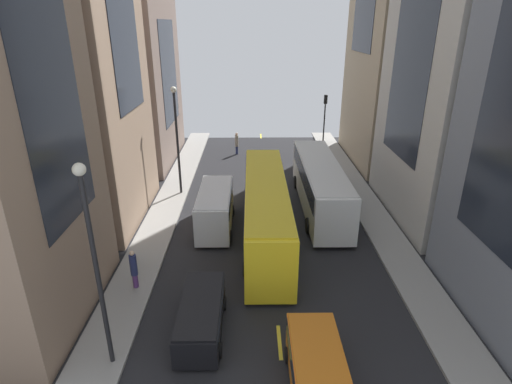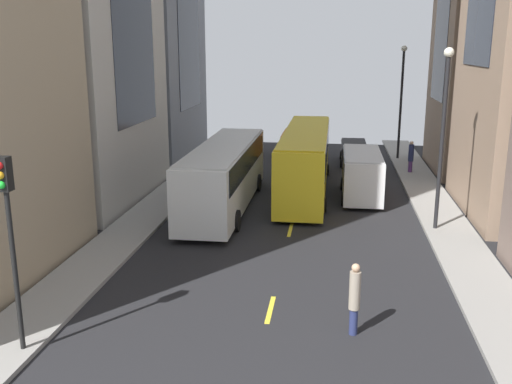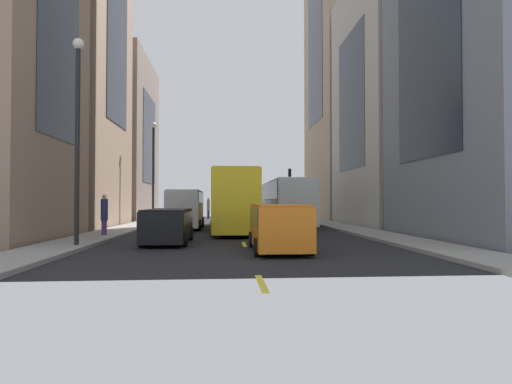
{
  "view_description": "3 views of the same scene",
  "coord_description": "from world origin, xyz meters",
  "px_view_note": "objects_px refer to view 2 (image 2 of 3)",
  "views": [
    {
      "loc": [
        1.15,
        25.94,
        12.38
      ],
      "look_at": [
        0.85,
        1.15,
        2.06
      ],
      "focal_mm": 28.61,
      "sensor_mm": 36.0,
      "label": 1
    },
    {
      "loc": [
        1.85,
        -29.74,
        8.34
      ],
      "look_at": [
        -1.85,
        -2.43,
        1.31
      ],
      "focal_mm": 40.63,
      "sensor_mm": 36.0,
      "label": 2
    },
    {
      "loc": [
        0.82,
        30.28,
        1.86
      ],
      "look_at": [
        -1.61,
        -2.11,
        2.58
      ],
      "focal_mm": 28.93,
      "sensor_mm": 36.0,
      "label": 3
    }
  ],
  "objects_px": {
    "city_bus_white": "(224,170)",
    "pedestrian_crossing_mid": "(411,156)",
    "car_orange_0": "(295,141)",
    "traffic_light_near_corner": "(9,218)",
    "delivery_van_white": "(362,171)",
    "car_black_1": "(354,151)",
    "pedestrian_waiting_curb": "(355,297)",
    "streetcar_yellow": "(306,155)"
  },
  "relations": [
    {
      "from": "pedestrian_waiting_curb",
      "to": "traffic_light_near_corner",
      "type": "relative_size",
      "value": 0.41
    },
    {
      "from": "streetcar_yellow",
      "to": "pedestrian_crossing_mid",
      "type": "relative_size",
      "value": 6.83
    },
    {
      "from": "pedestrian_crossing_mid",
      "to": "car_black_1",
      "type": "bearing_deg",
      "value": 171.76
    },
    {
      "from": "traffic_light_near_corner",
      "to": "city_bus_white",
      "type": "bearing_deg",
      "value": 79.65
    },
    {
      "from": "streetcar_yellow",
      "to": "car_black_1",
      "type": "xyz_separation_m",
      "value": [
        3.05,
        8.51,
        -1.23
      ]
    },
    {
      "from": "streetcar_yellow",
      "to": "traffic_light_near_corner",
      "type": "height_order",
      "value": "traffic_light_near_corner"
    },
    {
      "from": "city_bus_white",
      "to": "car_black_1",
      "type": "xyz_separation_m",
      "value": [
        7.04,
        12.73,
        -1.11
      ]
    },
    {
      "from": "streetcar_yellow",
      "to": "car_black_1",
      "type": "bearing_deg",
      "value": 70.29
    },
    {
      "from": "delivery_van_white",
      "to": "pedestrian_crossing_mid",
      "type": "xyz_separation_m",
      "value": [
        3.47,
        6.67,
        -0.28
      ]
    },
    {
      "from": "city_bus_white",
      "to": "pedestrian_crossing_mid",
      "type": "height_order",
      "value": "city_bus_white"
    },
    {
      "from": "delivery_van_white",
      "to": "traffic_light_near_corner",
      "type": "xyz_separation_m",
      "value": [
        -10.0,
        -18.4,
        2.43
      ]
    },
    {
      "from": "traffic_light_near_corner",
      "to": "delivery_van_white",
      "type": "bearing_deg",
      "value": 61.48
    },
    {
      "from": "car_orange_0",
      "to": "traffic_light_near_corner",
      "type": "distance_m",
      "value": 31.86
    },
    {
      "from": "car_black_1",
      "to": "streetcar_yellow",
      "type": "bearing_deg",
      "value": -109.71
    },
    {
      "from": "delivery_van_white",
      "to": "car_black_1",
      "type": "bearing_deg",
      "value": 90.93
    },
    {
      "from": "city_bus_white",
      "to": "streetcar_yellow",
      "type": "height_order",
      "value": "streetcar_yellow"
    },
    {
      "from": "streetcar_yellow",
      "to": "car_orange_0",
      "type": "relative_size",
      "value": 3.12
    },
    {
      "from": "traffic_light_near_corner",
      "to": "pedestrian_crossing_mid",
      "type": "bearing_deg",
      "value": 61.75
    },
    {
      "from": "pedestrian_waiting_curb",
      "to": "traffic_light_near_corner",
      "type": "height_order",
      "value": "traffic_light_near_corner"
    },
    {
      "from": "car_orange_0",
      "to": "traffic_light_near_corner",
      "type": "relative_size",
      "value": 0.83
    },
    {
      "from": "pedestrian_crossing_mid",
      "to": "traffic_light_near_corner",
      "type": "distance_m",
      "value": 28.59
    },
    {
      "from": "car_black_1",
      "to": "pedestrian_waiting_curb",
      "type": "height_order",
      "value": "pedestrian_waiting_curb"
    },
    {
      "from": "pedestrian_crossing_mid",
      "to": "traffic_light_near_corner",
      "type": "height_order",
      "value": "traffic_light_near_corner"
    },
    {
      "from": "city_bus_white",
      "to": "pedestrian_crossing_mid",
      "type": "bearing_deg",
      "value": 42.28
    },
    {
      "from": "streetcar_yellow",
      "to": "pedestrian_waiting_curb",
      "type": "xyz_separation_m",
      "value": [
        2.34,
        -17.25,
        -0.93
      ]
    },
    {
      "from": "city_bus_white",
      "to": "car_black_1",
      "type": "bearing_deg",
      "value": 61.07
    },
    {
      "from": "pedestrian_waiting_curb",
      "to": "traffic_light_near_corner",
      "type": "distance_m",
      "value": 9.82
    },
    {
      "from": "delivery_van_white",
      "to": "pedestrian_crossing_mid",
      "type": "height_order",
      "value": "delivery_van_white"
    },
    {
      "from": "pedestrian_crossing_mid",
      "to": "pedestrian_waiting_curb",
      "type": "bearing_deg",
      "value": -69.13
    },
    {
      "from": "city_bus_white",
      "to": "streetcar_yellow",
      "type": "bearing_deg",
      "value": 46.62
    },
    {
      "from": "streetcar_yellow",
      "to": "car_orange_0",
      "type": "xyz_separation_m",
      "value": [
        -1.44,
        11.68,
        -1.1
      ]
    },
    {
      "from": "car_black_1",
      "to": "traffic_light_near_corner",
      "type": "height_order",
      "value": "traffic_light_near_corner"
    },
    {
      "from": "car_black_1",
      "to": "traffic_light_near_corner",
      "type": "bearing_deg",
      "value": -109.3
    },
    {
      "from": "car_orange_0",
      "to": "car_black_1",
      "type": "xyz_separation_m",
      "value": [
        4.49,
        -3.17,
        -0.13
      ]
    },
    {
      "from": "pedestrian_crossing_mid",
      "to": "traffic_light_near_corner",
      "type": "bearing_deg",
      "value": -86.57
    },
    {
      "from": "city_bus_white",
      "to": "car_orange_0",
      "type": "bearing_deg",
      "value": 80.89
    },
    {
      "from": "pedestrian_waiting_curb",
      "to": "pedestrian_crossing_mid",
      "type": "relative_size",
      "value": 1.08
    },
    {
      "from": "delivery_van_white",
      "to": "pedestrian_crossing_mid",
      "type": "distance_m",
      "value": 7.52
    },
    {
      "from": "car_orange_0",
      "to": "pedestrian_crossing_mid",
      "type": "xyz_separation_m",
      "value": [
        8.11,
        -6.2,
        0.22
      ]
    },
    {
      "from": "car_orange_0",
      "to": "pedestrian_crossing_mid",
      "type": "relative_size",
      "value": 2.19
    },
    {
      "from": "city_bus_white",
      "to": "traffic_light_near_corner",
      "type": "distance_m",
      "value": 15.75
    },
    {
      "from": "car_orange_0",
      "to": "pedestrian_crossing_mid",
      "type": "distance_m",
      "value": 10.21
    }
  ]
}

